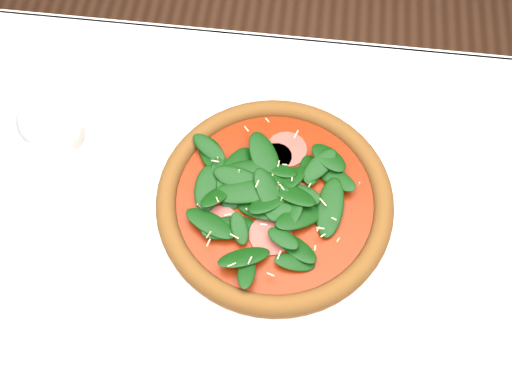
# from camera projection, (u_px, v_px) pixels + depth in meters

# --- Properties ---
(ground) EXTENTS (6.00, 6.00, 0.00)m
(ground) POSITION_uv_depth(u_px,v_px,m) (263.00, 356.00, 1.48)
(ground) COLOR brown
(ground) RESTS_ON ground
(dining_table) EXTENTS (1.21, 0.81, 0.75)m
(dining_table) POSITION_uv_depth(u_px,v_px,m) (268.00, 276.00, 0.90)
(dining_table) COLOR white
(dining_table) RESTS_ON ground
(plate) EXTENTS (0.39, 0.39, 0.02)m
(plate) POSITION_uv_depth(u_px,v_px,m) (274.00, 205.00, 0.83)
(plate) COLOR white
(plate) RESTS_ON dining_table
(pizza) EXTENTS (0.37, 0.37, 0.04)m
(pizza) POSITION_uv_depth(u_px,v_px,m) (275.00, 198.00, 0.81)
(pizza) COLOR #9D5526
(pizza) RESTS_ON plate
(wine_glass) EXTENTS (0.09, 0.09, 0.21)m
(wine_glass) POSITION_uv_depth(u_px,v_px,m) (55.00, 131.00, 0.72)
(wine_glass) COLOR silver
(wine_glass) RESTS_ON dining_table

